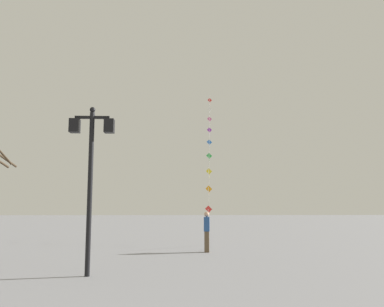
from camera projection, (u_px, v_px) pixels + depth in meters
name	position (u px, v px, depth m)	size (l,w,h in m)	color
ground_plane	(179.00, 243.00, 22.04)	(160.00, 160.00, 0.00)	gray
twin_lantern_lamp_post	(91.00, 157.00, 11.65)	(1.28, 0.28, 4.80)	black
kite_train	(209.00, 150.00, 25.87)	(1.41, 13.34, 10.70)	brown
kite_flyer	(207.00, 231.00, 17.39)	(0.28, 0.62, 1.71)	brown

